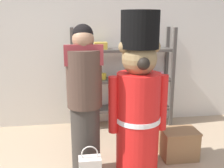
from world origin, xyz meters
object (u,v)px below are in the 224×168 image
at_px(teddy_bear_guard, 138,100).
at_px(person_shopper, 85,102).
at_px(display_crate, 179,144).
at_px(merchandise_shelf, 122,78).

xyz_separation_m(teddy_bear_guard, person_shopper, (-0.56, -0.01, 0.01)).
bearing_deg(display_crate, teddy_bear_guard, -163.25).
xyz_separation_m(person_shopper, display_crate, (1.13, 0.18, -0.65)).
relative_size(person_shopper, display_crate, 3.73).
xyz_separation_m(teddy_bear_guard, display_crate, (0.56, 0.17, -0.63)).
distance_m(teddy_bear_guard, display_crate, 0.86).
xyz_separation_m(merchandise_shelf, person_shopper, (-0.63, -1.29, 0.06)).
relative_size(teddy_bear_guard, display_crate, 4.03).
bearing_deg(display_crate, merchandise_shelf, 114.13).
relative_size(merchandise_shelf, teddy_bear_guard, 0.89).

